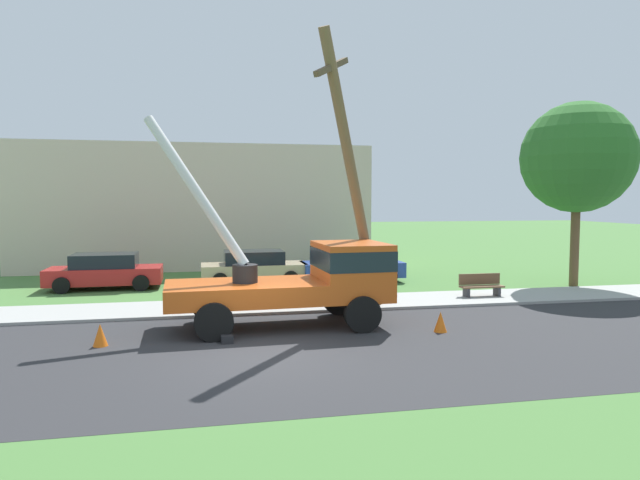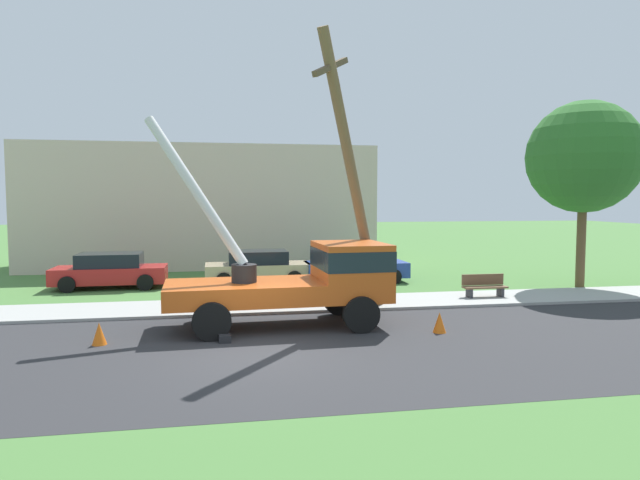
# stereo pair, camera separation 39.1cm
# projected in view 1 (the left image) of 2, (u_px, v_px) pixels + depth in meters

# --- Properties ---
(ground_plane) EXTENTS (120.00, 120.00, 0.00)m
(ground_plane) POSITION_uv_depth(u_px,v_px,m) (237.00, 280.00, 24.86)
(ground_plane) COLOR #477538
(road_asphalt) EXTENTS (80.00, 8.27, 0.01)m
(road_asphalt) POSITION_uv_depth(u_px,v_px,m) (263.00, 352.00, 13.13)
(road_asphalt) COLOR #2B2B2D
(road_asphalt) RESTS_ON ground
(sidewalk_strip) EXTENTS (80.00, 2.66, 0.10)m
(sidewalk_strip) POSITION_uv_depth(u_px,v_px,m) (247.00, 306.00, 18.47)
(sidewalk_strip) COLOR #9E9E99
(sidewalk_strip) RESTS_ON ground
(utility_truck) EXTENTS (6.86, 3.21, 5.98)m
(utility_truck) POSITION_uv_depth(u_px,v_px,m) (308.00, 276.00, 15.86)
(utility_truck) COLOR #C65119
(utility_truck) RESTS_ON ground
(leaning_utility_pole) EXTENTS (2.96, 3.22, 8.39)m
(leaning_utility_pole) POSITION_uv_depth(u_px,v_px,m) (352.00, 177.00, 16.75)
(leaning_utility_pole) COLOR brown
(leaning_utility_pole) RESTS_ON ground
(traffic_cone_ahead) EXTENTS (0.36, 0.36, 0.56)m
(traffic_cone_ahead) POSITION_uv_depth(u_px,v_px,m) (440.00, 322.00, 15.12)
(traffic_cone_ahead) COLOR orange
(traffic_cone_ahead) RESTS_ON ground
(traffic_cone_behind) EXTENTS (0.36, 0.36, 0.56)m
(traffic_cone_behind) POSITION_uv_depth(u_px,v_px,m) (100.00, 335.00, 13.65)
(traffic_cone_behind) COLOR orange
(traffic_cone_behind) RESTS_ON ground
(traffic_cone_curbside) EXTENTS (0.36, 0.36, 0.56)m
(traffic_cone_curbside) POSITION_uv_depth(u_px,v_px,m) (366.00, 304.00, 17.68)
(traffic_cone_curbside) COLOR orange
(traffic_cone_curbside) RESTS_ON ground
(parked_sedan_red) EXTENTS (4.43, 2.07, 1.42)m
(parked_sedan_red) POSITION_uv_depth(u_px,v_px,m) (105.00, 271.00, 22.38)
(parked_sedan_red) COLOR #B21E1E
(parked_sedan_red) RESTS_ON ground
(parked_sedan_tan) EXTENTS (4.42, 2.05, 1.42)m
(parked_sedan_tan) POSITION_uv_depth(u_px,v_px,m) (254.00, 267.00, 23.64)
(parked_sedan_tan) COLOR tan
(parked_sedan_tan) RESTS_ON ground
(parked_sedan_blue) EXTENTS (4.41, 2.04, 1.42)m
(parked_sedan_blue) POSITION_uv_depth(u_px,v_px,m) (352.00, 266.00, 24.30)
(parked_sedan_blue) COLOR #263F99
(parked_sedan_blue) RESTS_ON ground
(park_bench) EXTENTS (1.60, 0.45, 0.90)m
(park_bench) POSITION_uv_depth(u_px,v_px,m) (481.00, 286.00, 20.18)
(park_bench) COLOR brown
(park_bench) RESTS_ON ground
(roadside_tree_near) EXTENTS (4.54, 4.54, 7.59)m
(roadside_tree_near) POSITION_uv_depth(u_px,v_px,m) (578.00, 158.00, 22.79)
(roadside_tree_near) COLOR brown
(roadside_tree_near) RESTS_ON ground
(lowrise_building_backdrop) EXTENTS (18.00, 6.00, 6.40)m
(lowrise_building_backdrop) POSITION_uv_depth(u_px,v_px,m) (198.00, 207.00, 30.44)
(lowrise_building_backdrop) COLOR beige
(lowrise_building_backdrop) RESTS_ON ground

